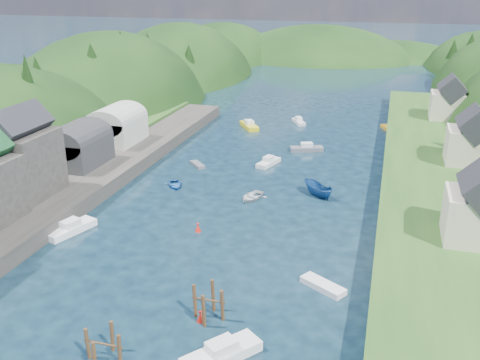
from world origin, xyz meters
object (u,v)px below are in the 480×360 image
(piling_cluster_near, at_px, (104,350))
(piling_cluster_far, at_px, (209,306))
(channel_buoy_near, at_px, (201,317))
(channel_buoy_far, at_px, (198,228))

(piling_cluster_near, bearing_deg, piling_cluster_far, 51.72)
(piling_cluster_far, relative_size, channel_buoy_near, 3.30)
(piling_cluster_far, bearing_deg, channel_buoy_far, 113.26)
(channel_buoy_near, relative_size, channel_buoy_far, 1.00)
(piling_cluster_near, height_order, channel_buoy_far, piling_cluster_near)
(channel_buoy_near, bearing_deg, piling_cluster_near, -128.30)
(piling_cluster_far, relative_size, channel_buoy_far, 3.30)
(piling_cluster_near, bearing_deg, channel_buoy_near, 51.70)
(piling_cluster_far, distance_m, channel_buoy_far, 17.08)
(piling_cluster_near, relative_size, channel_buoy_far, 2.96)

